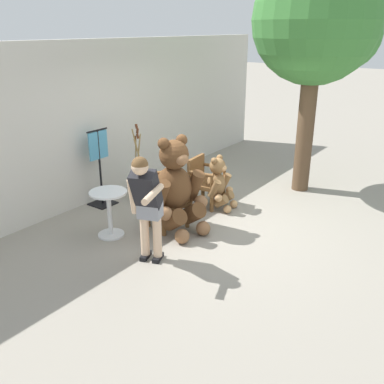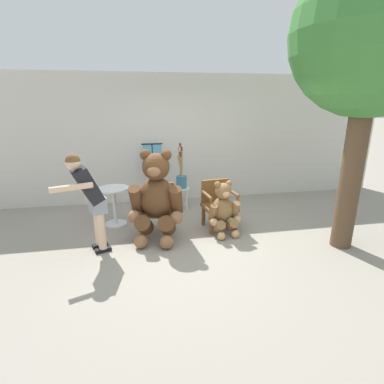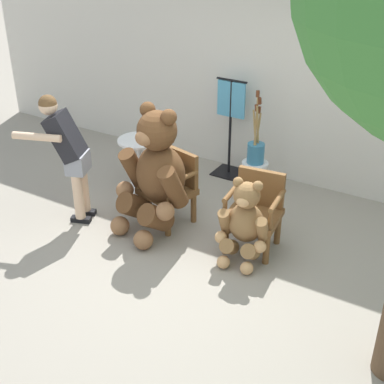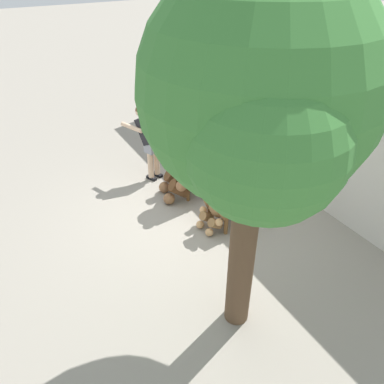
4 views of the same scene
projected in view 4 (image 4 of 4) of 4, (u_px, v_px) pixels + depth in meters
ground_plane at (185, 215)px, 6.88m from camera, size 60.00×60.00×0.00m
back_wall at (295, 118)px, 7.09m from camera, size 10.00×0.16×2.80m
wooden_chair_left at (198, 172)px, 7.26m from camera, size 0.67×0.64×0.86m
wooden_chair_right at (230, 200)px, 6.47m from camera, size 0.62×0.58×0.86m
teddy_bear_large at (186, 162)px, 7.03m from camera, size 0.94×0.94×1.50m
teddy_bear_small at (216, 205)px, 6.34m from camera, size 0.57×0.56×0.94m
person_visitor at (148, 137)px, 7.53m from camera, size 0.71×0.65×1.54m
white_stool at (261, 176)px, 7.35m from camera, size 0.34×0.34×0.46m
brush_bucket at (262, 163)px, 7.19m from camera, size 0.22×0.22×0.95m
round_side_table at (198, 152)px, 8.01m from camera, size 0.56×0.56×0.72m
patio_tree at (259, 101)px, 3.25m from camera, size 2.31×2.20×4.19m
clothing_display_stand at (260, 144)px, 7.71m from camera, size 0.44×0.40×1.36m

